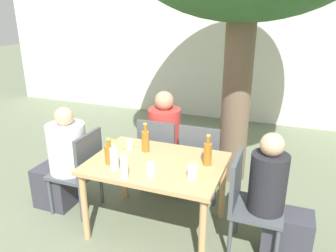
{
  "coord_description": "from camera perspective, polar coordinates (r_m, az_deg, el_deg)",
  "views": [
    {
      "loc": [
        1.07,
        -2.52,
        2.06
      ],
      "look_at": [
        0.0,
        0.3,
        0.97
      ],
      "focal_mm": 35.0,
      "sensor_mm": 36.0,
      "label": 1
    }
  ],
  "objects": [
    {
      "name": "patio_chair_3",
      "position": [
        3.65,
        5.78,
        -5.44
      ],
      "size": [
        0.44,
        0.44,
        0.9
      ],
      "rotation": [
        0.0,
        0.0,
        3.14
      ],
      "color": "#474C51",
      "rests_on": "ground_plane"
    },
    {
      "name": "water_bottle_1",
      "position": [
        2.89,
        -9.35,
        -5.58
      ],
      "size": [
        0.08,
        0.08,
        0.28
      ],
      "color": "silver",
      "rests_on": "dining_table_front"
    },
    {
      "name": "drinking_glass_1",
      "position": [
        2.79,
        -2.99,
        -7.52
      ],
      "size": [
        0.08,
        0.08,
        0.11
      ],
      "color": "white",
      "rests_on": "dining_table_front"
    },
    {
      "name": "amber_bottle_3",
      "position": [
        2.96,
        6.93,
        -4.75
      ],
      "size": [
        0.07,
        0.07,
        0.29
      ],
      "color": "#9E661E",
      "rests_on": "dining_table_front"
    },
    {
      "name": "person_seated_1",
      "position": [
        2.97,
        18.46,
        -13.06
      ],
      "size": [
        0.55,
        0.31,
        1.14
      ],
      "rotation": [
        0.0,
        0.0,
        1.57
      ],
      "color": "#383842",
      "rests_on": "ground_plane"
    },
    {
      "name": "drinking_glass_2",
      "position": [
        2.75,
        4.26,
        -7.96
      ],
      "size": [
        0.08,
        0.08,
        0.12
      ],
      "color": "silver",
      "rests_on": "dining_table_front"
    },
    {
      "name": "water_bottle_2",
      "position": [
        2.75,
        -7.64,
        -7.03
      ],
      "size": [
        0.06,
        0.06,
        0.27
      ],
      "color": "silver",
      "rests_on": "dining_table_front"
    },
    {
      "name": "amber_bottle_4",
      "position": [
        3.23,
        -3.95,
        -2.54
      ],
      "size": [
        0.07,
        0.07,
        0.29
      ],
      "color": "#9E661E",
      "rests_on": "dining_table_front"
    },
    {
      "name": "dining_table_front",
      "position": [
        3.09,
        -1.99,
        -7.64
      ],
      "size": [
        1.24,
        0.9,
        0.72
      ],
      "color": "tan",
      "rests_on": "ground_plane"
    },
    {
      "name": "person_seated_2",
      "position": [
        3.98,
        -0.2,
        -2.71
      ],
      "size": [
        0.38,
        0.59,
        1.18
      ],
      "rotation": [
        0.0,
        0.0,
        3.14
      ],
      "color": "#383842",
      "rests_on": "ground_plane"
    },
    {
      "name": "person_seated_0",
      "position": [
        3.66,
        -17.91,
        -6.17
      ],
      "size": [
        0.6,
        0.39,
        1.14
      ],
      "rotation": [
        0.0,
        0.0,
        -1.57
      ],
      "color": "#383842",
      "rests_on": "ground_plane"
    },
    {
      "name": "patio_chair_0",
      "position": [
        3.53,
        -14.9,
        -7.0
      ],
      "size": [
        0.44,
        0.44,
        0.9
      ],
      "rotation": [
        0.0,
        0.0,
        -1.57
      ],
      "color": "#474C51",
      "rests_on": "ground_plane"
    },
    {
      "name": "ground_plane",
      "position": [
        3.43,
        -1.86,
        -17.12
      ],
      "size": [
        30.0,
        30.0,
        0.0
      ],
      "primitive_type": "plane",
      "color": "#667056"
    },
    {
      "name": "patio_chair_1",
      "position": [
        2.97,
        13.72,
        -12.33
      ],
      "size": [
        0.44,
        0.44,
        0.9
      ],
      "rotation": [
        0.0,
        0.0,
        1.57
      ],
      "color": "#474C51",
      "rests_on": "ground_plane"
    },
    {
      "name": "patio_chair_2",
      "position": [
        3.8,
        -1.45,
        -4.34
      ],
      "size": [
        0.44,
        0.44,
        0.9
      ],
      "rotation": [
        0.0,
        0.0,
        3.14
      ],
      "color": "#474C51",
      "rests_on": "ground_plane"
    },
    {
      "name": "amber_bottle_0",
      "position": [
        3.02,
        -10.21,
        -4.81
      ],
      "size": [
        0.08,
        0.08,
        0.24
      ],
      "color": "#9E661E",
      "rests_on": "dining_table_front"
    },
    {
      "name": "drinking_glass_0",
      "position": [
        3.3,
        -6.65,
        -3.26
      ],
      "size": [
        0.06,
        0.06,
        0.1
      ],
      "color": "silver",
      "rests_on": "dining_table_front"
    },
    {
      "name": "cafe_building_wall",
      "position": [
        6.32,
        11.21,
        13.44
      ],
      "size": [
        10.0,
        0.08,
        2.8
      ],
      "color": "white",
      "rests_on": "ground_plane"
    }
  ]
}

